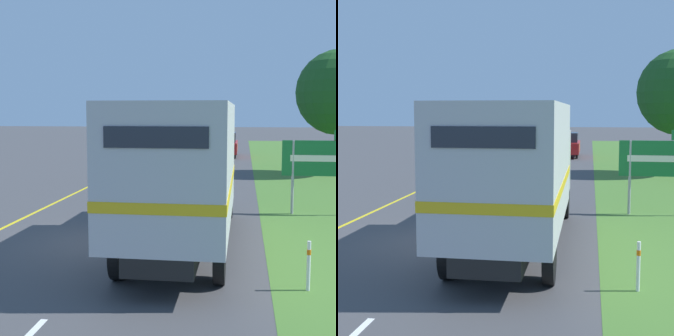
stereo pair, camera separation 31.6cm
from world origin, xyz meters
The scene contains 13 objects.
ground_plane centered at (0.00, 0.00, 0.00)m, with size 200.00×200.00×0.00m, color #444447.
edge_line_yellow centered at (-3.70, 14.87, 0.00)m, with size 0.12×64.89×0.01m, color yellow.
centre_dash_near centered at (0.00, 0.33, 0.00)m, with size 0.12×2.60×0.01m, color white.
centre_dash_mid_a centered at (0.00, 6.93, 0.00)m, with size 0.12×2.60×0.01m, color white.
centre_dash_mid_b centered at (0.00, 13.53, 0.00)m, with size 0.12×2.60×0.01m, color white.
centre_dash_far centered at (0.00, 20.13, 0.00)m, with size 0.12×2.60×0.01m, color white.
centre_dash_farthest centered at (0.00, 26.73, 0.00)m, with size 0.12×2.60×0.01m, color white.
horse_trailer_truck centered at (1.72, -0.28, 1.98)m, with size 2.36×8.60×3.53m.
lead_car_white centered at (-1.78, 13.45, 0.95)m, with size 1.80×3.86×1.87m.
lead_car_red_ahead centered at (1.80, 25.73, 0.93)m, with size 1.80×4.51×1.82m.
lead_car_grey_ahead centered at (-1.78, 37.26, 0.98)m, with size 1.80×4.57×1.93m.
highway_sign centered at (5.65, 4.46, 1.79)m, with size 2.39×0.09×2.76m.
delineator_post centered at (4.39, -2.96, 0.51)m, with size 0.08×0.08×0.95m.
Camera 1 is at (3.15, -12.60, 3.35)m, focal length 55.00 mm.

